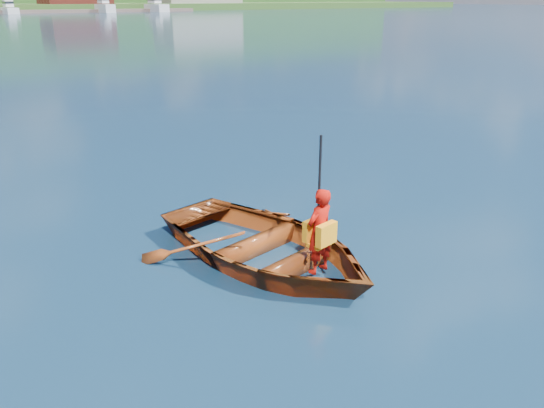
{
  "coord_description": "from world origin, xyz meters",
  "views": [
    {
      "loc": [
        -2.55,
        -4.85,
        3.64
      ],
      "look_at": [
        1.51,
        0.99,
        0.87
      ],
      "focal_mm": 35.0,
      "sensor_mm": 36.0,
      "label": 1
    }
  ],
  "objects": [
    {
      "name": "child_paddler",
      "position": [
        1.7,
        0.13,
        0.7
      ],
      "size": [
        0.49,
        0.39,
        1.88
      ],
      "color": "#BF1008",
      "rests_on": "ground"
    },
    {
      "name": "ground",
      "position": [
        0.0,
        0.0,
        0.0
      ],
      "size": [
        600.0,
        600.0,
        0.0
      ],
      "color": "#132946",
      "rests_on": "ground"
    },
    {
      "name": "rowboat",
      "position": [
        1.38,
        0.99,
        0.24
      ],
      "size": [
        3.37,
        4.24,
        0.79
      ],
      "color": "brown",
      "rests_on": "ground"
    }
  ]
}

